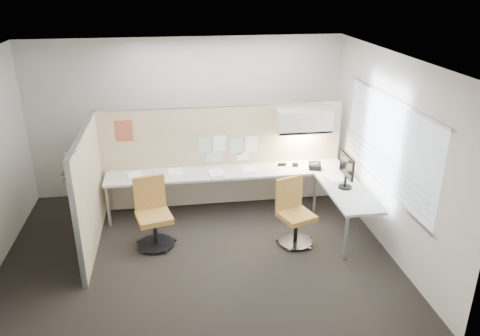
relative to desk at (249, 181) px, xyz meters
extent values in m
cube|color=black|center=(-0.93, -1.13, -0.61)|extent=(5.50, 4.50, 0.01)
cube|color=white|center=(-0.93, -1.13, 2.20)|extent=(5.50, 4.50, 0.01)
cube|color=beige|center=(-0.93, 1.12, 0.80)|extent=(5.50, 0.02, 2.80)
cube|color=beige|center=(-0.93, -3.38, 0.80)|extent=(5.50, 0.02, 2.80)
cube|color=beige|center=(1.82, -1.13, 0.80)|extent=(0.02, 4.50, 2.80)
cube|color=#9EADB8|center=(1.79, -1.13, 0.95)|extent=(0.01, 2.80, 1.30)
cube|color=#C9B08B|center=(-0.38, 0.47, 0.27)|extent=(4.10, 0.06, 1.75)
cube|color=#C9B08B|center=(-2.43, -0.63, 0.27)|extent=(0.06, 2.20, 1.75)
cube|color=beige|center=(-0.33, 0.14, 0.11)|extent=(4.00, 0.60, 0.04)
cube|color=beige|center=(1.37, -0.89, 0.11)|extent=(0.60, 1.47, 0.04)
cube|color=beige|center=(-0.33, 0.41, -0.26)|extent=(3.90, 0.02, 0.64)
cylinder|color=#A5A8AA|center=(-2.28, -0.11, -0.26)|extent=(0.05, 0.05, 0.69)
cylinder|color=#A5A8AA|center=(1.12, -1.58, -0.26)|extent=(0.05, 0.05, 0.69)
cylinder|color=#A5A8AA|center=(1.12, -0.11, -0.26)|extent=(0.05, 0.05, 0.69)
cube|color=beige|center=(0.97, 0.26, 0.91)|extent=(0.90, 0.36, 0.38)
cube|color=#FFEABF|center=(0.97, 0.26, 0.70)|extent=(0.60, 0.06, 0.02)
cube|color=#8CBF8C|center=(-0.68, 0.44, 0.50)|extent=(0.21, 0.00, 0.28)
cube|color=white|center=(-0.43, 0.44, 0.52)|extent=(0.21, 0.00, 0.28)
cube|color=#8CBF8C|center=(-0.15, 0.44, 0.45)|extent=(0.21, 0.00, 0.28)
cube|color=white|center=(0.12, 0.44, 0.48)|extent=(0.21, 0.00, 0.28)
cube|color=#8CBF8C|center=(-0.53, 0.44, 0.28)|extent=(0.28, 0.00, 0.18)
cube|color=white|center=(-0.03, 0.44, 0.26)|extent=(0.21, 0.00, 0.14)
cube|color=#F4501E|center=(-1.98, 0.44, 0.82)|extent=(0.28, 0.00, 0.35)
cylinder|color=black|center=(-1.54, -0.83, -0.57)|extent=(0.54, 0.54, 0.03)
cylinder|color=black|center=(-1.54, -0.83, -0.36)|extent=(0.06, 0.06, 0.42)
cube|color=tan|center=(-1.54, -0.83, -0.12)|extent=(0.58, 0.58, 0.08)
cube|color=tan|center=(-1.59, -0.60, 0.18)|extent=(0.46, 0.17, 0.52)
cylinder|color=black|center=(0.54, -1.06, -0.57)|extent=(0.52, 0.52, 0.03)
cylinder|color=black|center=(0.54, -1.06, -0.37)|extent=(0.06, 0.06, 0.40)
cube|color=tan|center=(0.54, -1.06, -0.14)|extent=(0.59, 0.59, 0.08)
cube|color=tan|center=(0.47, -0.86, 0.15)|extent=(0.44, 0.20, 0.50)
cylinder|color=black|center=(1.37, -0.76, 0.14)|extent=(0.21, 0.21, 0.02)
cylinder|color=black|center=(1.37, -0.76, 0.23)|extent=(0.04, 0.04, 0.19)
cube|color=black|center=(1.37, -0.76, 0.49)|extent=(0.04, 0.50, 0.33)
cube|color=black|center=(1.37, -0.76, 0.49)|extent=(0.01, 0.46, 0.29)
cube|color=black|center=(1.13, 0.04, 0.18)|extent=(0.24, 0.24, 0.12)
cylinder|color=black|center=(1.04, 0.06, 0.21)|extent=(0.08, 0.17, 0.04)
cube|color=black|center=(0.62, 0.24, 0.15)|extent=(0.14, 0.05, 0.05)
cube|color=black|center=(0.84, 0.18, 0.16)|extent=(0.11, 0.09, 0.06)
cube|color=silver|center=(-2.43, -1.45, 1.17)|extent=(0.14, 0.02, 0.02)
cylinder|color=silver|center=(-2.50, -1.45, 1.09)|extent=(0.02, 0.02, 0.14)
cube|color=#AD7F4C|center=(-2.50, -1.45, 0.96)|extent=(0.02, 0.43, 0.12)
cube|color=#AD7F4C|center=(-2.53, -1.42, 0.92)|extent=(0.02, 0.43, 0.12)
cube|color=#AAACB5|center=(-2.51, -1.50, 0.33)|extent=(0.01, 0.07, 1.08)
cube|color=white|center=(-1.85, 0.13, 0.15)|extent=(0.29, 0.34, 0.04)
cube|color=white|center=(-1.19, 0.22, 0.14)|extent=(0.25, 0.31, 0.02)
cube|color=white|center=(-0.53, 0.03, 0.15)|extent=(0.26, 0.33, 0.04)
cube|color=white|center=(0.03, 0.19, 0.13)|extent=(0.25, 0.32, 0.01)
cube|color=white|center=(1.32, -0.43, 0.14)|extent=(0.29, 0.34, 0.02)
camera|label=1|loc=(-1.19, -6.96, 3.16)|focal=35.00mm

